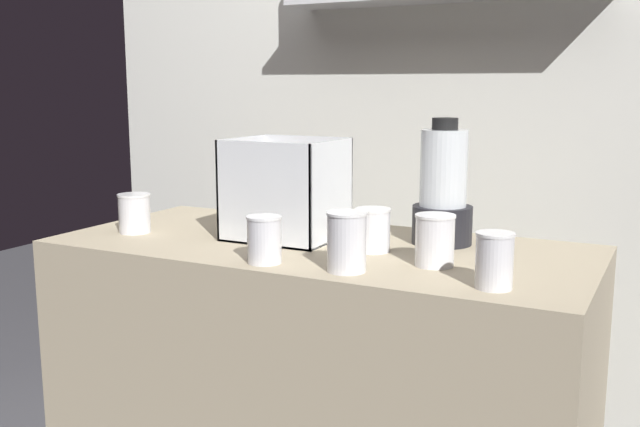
{
  "coord_description": "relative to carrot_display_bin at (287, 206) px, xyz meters",
  "views": [
    {
      "loc": [
        0.84,
        -1.66,
        1.31
      ],
      "look_at": [
        0.0,
        0.0,
        0.98
      ],
      "focal_mm": 40.68,
      "sensor_mm": 36.0,
      "label": 1
    }
  ],
  "objects": [
    {
      "name": "blender_pitcher",
      "position": [
        0.4,
        0.12,
        0.05
      ],
      "size": [
        0.16,
        0.16,
        0.33
      ],
      "color": "black",
      "rests_on": "counter"
    },
    {
      "name": "juice_cup_orange_rightmost",
      "position": [
        0.62,
        -0.24,
        -0.03
      ],
      "size": [
        0.08,
        0.08,
        0.12
      ],
      "color": "white",
      "rests_on": "counter"
    },
    {
      "name": "juice_cup_mango_far_left",
      "position": [
        -0.42,
        -0.13,
        -0.04
      ],
      "size": [
        0.09,
        0.09,
        0.11
      ],
      "color": "white",
      "rests_on": "counter"
    },
    {
      "name": "juice_cup_mango_right",
      "position": [
        0.3,
        -0.26,
        -0.03
      ],
      "size": [
        0.09,
        0.09,
        0.13
      ],
      "color": "white",
      "rests_on": "counter"
    },
    {
      "name": "counter",
      "position": [
        0.11,
        -0.03,
        -0.54
      ],
      "size": [
        1.4,
        0.64,
        0.9
      ],
      "primitive_type": "cube",
      "color": "tan",
      "rests_on": "ground_plane"
    },
    {
      "name": "juice_cup_orange_left",
      "position": [
        0.09,
        -0.27,
        -0.04
      ],
      "size": [
        0.08,
        0.08,
        0.11
      ],
      "color": "white",
      "rests_on": "counter"
    },
    {
      "name": "back_wall_unit",
      "position": [
        0.12,
        0.74,
        0.28
      ],
      "size": [
        2.6,
        0.24,
        2.5
      ],
      "color": "silver",
      "rests_on": "ground_plane"
    },
    {
      "name": "carrot_display_bin",
      "position": [
        0.0,
        0.0,
        0.0
      ],
      "size": [
        0.28,
        0.25,
        0.27
      ],
      "color": "white",
      "rests_on": "counter"
    },
    {
      "name": "juice_cup_carrot_middle",
      "position": [
        0.27,
        -0.05,
        -0.04
      ],
      "size": [
        0.09,
        0.09,
        0.11
      ],
      "color": "white",
      "rests_on": "counter"
    },
    {
      "name": "juice_cup_pomegranate_far_right",
      "position": [
        0.46,
        -0.12,
        -0.03
      ],
      "size": [
        0.09,
        0.09,
        0.12
      ],
      "color": "white",
      "rests_on": "counter"
    }
  ]
}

